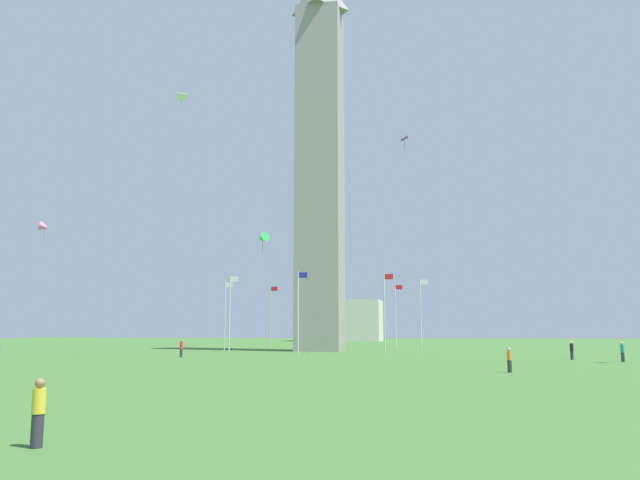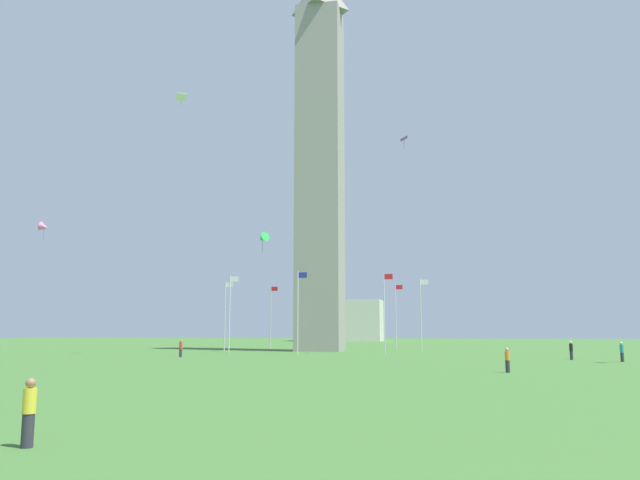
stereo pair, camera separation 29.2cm
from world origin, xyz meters
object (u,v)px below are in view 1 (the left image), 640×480
object	(u,v)px
flagpole_e	(336,315)
person_yellow_shirt	(38,413)
flagpole_nw	(385,310)
flagpole_w	(299,309)
kite_white_diamond	(182,97)
distant_building	(342,321)
person_red_shirt	(181,349)
flagpole_sw	(230,311)
kite_green_delta	(263,238)
person_orange_shirt	(509,360)
kite_pink_delta	(44,227)
flagpole_se	(271,314)
kite_purple_diamond	(404,139)
person_teal_shirt	(622,352)
flagpole_ne	(396,314)
person_black_shirt	(572,350)
obelisk_monument	(320,153)
flagpole_n	(421,312)
flagpole_s	(225,313)

from	to	relation	value
flagpole_e	person_yellow_shirt	world-z (taller)	flagpole_e
flagpole_e	flagpole_nw	distance (m)	24.74
flagpole_w	kite_white_diamond	world-z (taller)	kite_white_diamond
flagpole_nw	distant_building	world-z (taller)	distant_building
flagpole_e	person_red_shirt	size ratio (longest dim) A/B	5.40
flagpole_sw	person_red_shirt	world-z (taller)	flagpole_sw
kite_green_delta	person_yellow_shirt	bearing A→B (deg)	-78.67
person_orange_shirt	kite_pink_delta	bearing A→B (deg)	27.92
flagpole_se	kite_purple_diamond	bearing A→B (deg)	-45.09
kite_purple_diamond	person_red_shirt	bearing A→B (deg)	-158.99
flagpole_e	person_red_shirt	distance (m)	36.41
flagpole_sw	flagpole_w	xyz separation A→B (m)	(9.47, -3.92, 0.00)
person_teal_shirt	kite_purple_diamond	size ratio (longest dim) A/B	1.16
flagpole_ne	kite_pink_delta	bearing A→B (deg)	-129.61
flagpole_ne	kite_purple_diamond	xyz separation A→B (m)	(2.79, -21.79, 19.62)
kite_pink_delta	person_black_shirt	bearing A→B (deg)	10.03
person_black_shirt	kite_white_diamond	xyz separation A→B (m)	(-40.70, 1.43, 28.41)
kite_pink_delta	obelisk_monument	bearing A→B (deg)	52.44
flagpole_n	person_red_shirt	distance (m)	32.35
flagpole_se	flagpole_sw	xyz separation A→B (m)	(-0.00, -18.93, 0.00)
flagpole_n	person_black_shirt	xyz separation A→B (m)	(14.53, -19.88, -4.26)
obelisk_monument	flagpole_se	distance (m)	25.86
person_teal_shirt	kite_green_delta	bearing A→B (deg)	16.28
flagpole_w	kite_green_delta	xyz separation A→B (m)	(-6.83, 8.63, 9.59)
person_red_shirt	person_black_shirt	world-z (taller)	person_red_shirt
person_orange_shirt	kite_pink_delta	distance (m)	45.30
person_red_shirt	kite_white_diamond	bearing A→B (deg)	58.32
flagpole_s	kite_green_delta	xyz separation A→B (m)	(6.56, -4.76, 9.59)
flagpole_e	kite_green_delta	distance (m)	21.63
obelisk_monument	person_black_shirt	distance (m)	43.30
person_yellow_shirt	flagpole_se	bearing A→B (deg)	-23.97
flagpole_sw	kite_white_diamond	world-z (taller)	kite_white_diamond
flagpole_s	kite_pink_delta	world-z (taller)	kite_pink_delta
flagpole_nw	person_black_shirt	world-z (taller)	flagpole_nw
person_orange_shirt	obelisk_monument	bearing A→B (deg)	-20.72
person_yellow_shirt	flagpole_s	bearing A→B (deg)	-19.45
flagpole_e	flagpole_nw	world-z (taller)	same
flagpole_n	person_teal_shirt	xyz separation A→B (m)	(18.20, -22.94, -4.26)
kite_white_diamond	obelisk_monument	bearing A→B (deg)	55.41
person_orange_shirt	person_yellow_shirt	world-z (taller)	person_yellow_shirt
flagpole_n	person_black_shirt	bearing A→B (deg)	-53.84
obelisk_monument	flagpole_sw	bearing A→B (deg)	-134.84
kite_pink_delta	flagpole_n	bearing A→B (deg)	38.96
flagpole_sw	person_red_shirt	bearing A→B (deg)	-96.14
flagpole_e	kite_white_diamond	distance (m)	41.96
flagpole_w	person_teal_shirt	xyz separation A→B (m)	(31.59, -9.55, -4.26)
kite_white_diamond	kite_green_delta	distance (m)	20.86
person_yellow_shirt	flagpole_nw	bearing A→B (deg)	-38.36
flagpole_ne	flagpole_sw	distance (m)	26.78
flagpole_s	person_black_shirt	bearing A→B (deg)	-25.70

